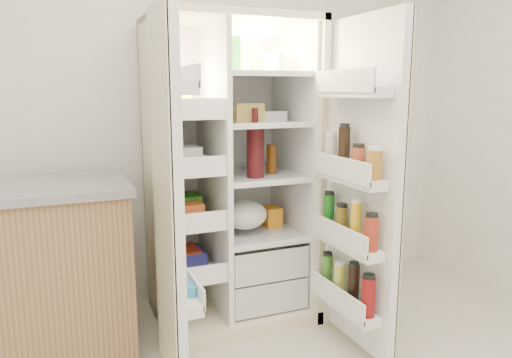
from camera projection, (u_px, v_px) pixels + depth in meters
name	position (u px, v px, depth m)	size (l,w,h in m)	color
wall_back	(185.00, 96.00, 3.12)	(4.00, 0.02, 2.70)	white
refrigerator	(231.00, 197.00, 2.98)	(0.92, 0.70, 1.80)	beige
freezer_door	(169.00, 201.00, 2.21)	(0.15, 0.40, 1.72)	white
fridge_door	(360.00, 193.00, 2.51)	(0.17, 0.58, 1.72)	white
kitchen_counter	(2.00, 276.00, 2.46)	(1.27, 0.68, 0.92)	#9C6E4E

